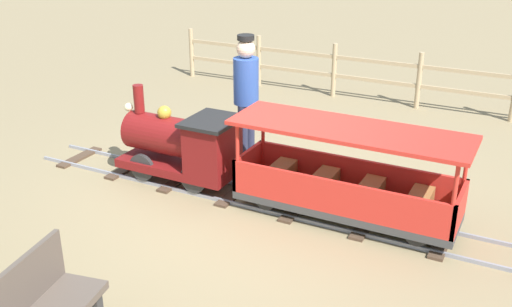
# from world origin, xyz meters

# --- Properties ---
(ground_plane) EXTENTS (60.00, 60.00, 0.00)m
(ground_plane) POSITION_xyz_m (0.00, 0.00, 0.00)
(ground_plane) COLOR #8C7A56
(track) EXTENTS (0.69, 6.05, 0.04)m
(track) POSITION_xyz_m (0.00, -0.13, 0.02)
(track) COLOR gray
(track) RESTS_ON ground_plane
(locomotive) EXTENTS (0.65, 1.45, 1.07)m
(locomotive) POSITION_xyz_m (0.00, 0.91, 0.49)
(locomotive) COLOR maroon
(locomotive) RESTS_ON ground_plane
(passenger_car) EXTENTS (0.75, 2.35, 0.97)m
(passenger_car) POSITION_xyz_m (0.00, -1.03, 0.42)
(passenger_car) COLOR #3F3F3F
(passenger_car) RESTS_ON ground_plane
(conductor_person) EXTENTS (0.30, 0.30, 1.62)m
(conductor_person) POSITION_xyz_m (0.81, 0.53, 0.96)
(conductor_person) COLOR #282D47
(conductor_person) RESTS_ON ground_plane
(fence_section) EXTENTS (0.08, 7.13, 0.90)m
(fence_section) POSITION_xyz_m (4.02, -0.13, 0.48)
(fence_section) COLOR tan
(fence_section) RESTS_ON ground_plane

